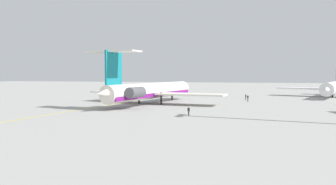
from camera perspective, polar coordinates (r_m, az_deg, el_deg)
name	(u,v)px	position (r m, az deg, el deg)	size (l,w,h in m)	color
ground	(120,102)	(84.96, -8.46, -1.69)	(399.18, 399.18, 0.00)	#9E9E99
main_jetliner	(150,91)	(78.44, -3.21, 0.33)	(41.02, 36.58, 12.05)	silver
airliner_far_left	(332,88)	(113.52, 27.03, 0.74)	(33.25, 33.32, 10.14)	white
ground_crew_near_nose	(246,96)	(93.73, 13.58, -0.60)	(0.36, 0.32, 1.76)	black
ground_crew_near_tail	(189,110)	(56.43, 3.66, -3.12)	(0.26, 0.41, 1.65)	black
ground_crew_portside	(248,97)	(88.48, 13.92, -0.81)	(0.29, 0.40, 1.81)	black
safety_cone_nose	(140,95)	(106.75, -4.88, -0.50)	(0.40, 0.40, 0.55)	#EA590F
taxiway_centreline	(122,103)	(82.42, -8.17, -1.84)	(72.41, 0.36, 0.01)	gold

